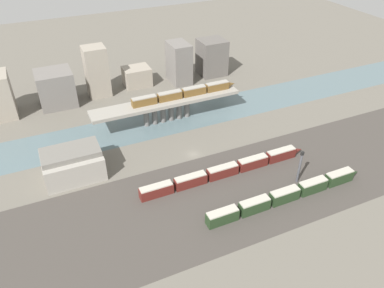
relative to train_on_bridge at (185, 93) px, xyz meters
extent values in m
plane|color=#666056|center=(-8.15, -26.24, -11.28)|extent=(400.00, 400.00, 0.00)
cube|color=#423D38|center=(-8.15, -50.24, -11.28)|extent=(280.00, 42.00, 0.01)
cube|color=slate|center=(-8.15, 0.00, -11.28)|extent=(320.00, 21.50, 0.01)
cube|color=gray|center=(-8.15, 0.00, -2.34)|extent=(61.98, 9.18, 1.35)
cylinder|color=slate|center=(-17.11, 0.00, -7.15)|extent=(2.16, 2.16, 8.27)
cylinder|color=slate|center=(-13.53, 0.00, -7.15)|extent=(2.16, 2.16, 8.27)
cylinder|color=slate|center=(-9.94, 0.00, -7.15)|extent=(2.16, 2.16, 8.27)
cylinder|color=slate|center=(-6.36, 0.00, -7.15)|extent=(2.16, 2.16, 8.27)
cylinder|color=slate|center=(-2.78, 0.00, -7.15)|extent=(2.16, 2.16, 8.27)
cylinder|color=slate|center=(0.81, 0.00, -7.15)|extent=(2.16, 2.16, 8.27)
cube|color=brown|center=(-17.44, 0.00, -0.16)|extent=(9.96, 2.82, 3.01)
cube|color=#9E998E|center=(-17.44, 0.00, 1.54)|extent=(9.57, 2.59, 0.40)
cube|color=brown|center=(-6.67, 0.00, -0.16)|extent=(9.96, 2.82, 3.01)
cube|color=#9E998E|center=(-6.67, 0.00, 1.54)|extent=(9.57, 2.59, 0.40)
cube|color=brown|center=(4.10, 0.00, -0.16)|extent=(9.96, 2.82, 3.01)
cube|color=#9E998E|center=(4.10, 0.00, 1.54)|extent=(9.57, 2.59, 0.40)
cube|color=brown|center=(14.88, 0.00, -0.16)|extent=(9.96, 2.82, 3.01)
cube|color=#9E998E|center=(14.88, 0.00, 1.54)|extent=(9.57, 2.59, 0.40)
cone|color=brown|center=(21.60, 0.00, -0.31)|extent=(3.49, 2.54, 2.54)
cube|color=#23381E|center=(-14.31, -60.10, -9.40)|extent=(9.66, 3.13, 3.75)
cube|color=#B7B2A3|center=(-14.31, -60.10, -7.33)|extent=(9.27, 2.88, 0.40)
cube|color=#23381E|center=(-3.46, -60.10, -9.40)|extent=(9.66, 3.13, 3.75)
cube|color=#B7B2A3|center=(-3.46, -60.10, -7.33)|extent=(9.27, 2.88, 0.40)
cube|color=#23381E|center=(7.38, -60.10, -9.40)|extent=(9.66, 3.13, 3.75)
cube|color=#B7B2A3|center=(7.38, -60.10, -7.33)|extent=(9.27, 2.88, 0.40)
cube|color=#23381E|center=(18.23, -60.10, -9.40)|extent=(9.66, 3.13, 3.75)
cube|color=#B7B2A3|center=(18.23, -60.10, -7.33)|extent=(9.27, 2.88, 0.40)
cube|color=#23381E|center=(29.07, -60.10, -9.40)|extent=(9.66, 3.13, 3.75)
cube|color=#B7B2A3|center=(29.07, -60.10, -7.33)|extent=(9.27, 2.88, 0.40)
cone|color=#23381E|center=(35.59, -60.10, -9.59)|extent=(3.38, 2.81, 2.81)
cube|color=#5B1E19|center=(-27.86, -41.54, -9.55)|extent=(10.80, 3.01, 3.46)
cube|color=#B7B2A3|center=(-27.86, -41.54, -7.62)|extent=(10.36, 2.77, 0.40)
cube|color=#5B1E19|center=(-16.08, -41.54, -9.55)|extent=(10.80, 3.01, 3.46)
cube|color=#B7B2A3|center=(-16.08, -41.54, -7.62)|extent=(10.36, 2.77, 0.40)
cube|color=#5B1E19|center=(-4.29, -41.54, -9.55)|extent=(10.80, 3.01, 3.46)
cube|color=#B7B2A3|center=(-4.29, -41.54, -7.62)|extent=(10.36, 2.77, 0.40)
cube|color=#5B1E19|center=(7.50, -41.54, -9.55)|extent=(10.80, 3.01, 3.46)
cube|color=#B7B2A3|center=(7.50, -41.54, -7.62)|extent=(10.36, 2.77, 0.40)
cube|color=#5B1E19|center=(19.29, -41.54, -9.55)|extent=(10.80, 3.01, 3.46)
cube|color=#B7B2A3|center=(19.29, -41.54, -7.62)|extent=(10.36, 2.77, 0.40)
cone|color=#5B1E19|center=(26.58, -41.54, -9.72)|extent=(3.78, 2.71, 2.71)
cube|color=#9E998E|center=(-49.57, -20.39, -7.10)|extent=(19.09, 15.00, 8.36)
cube|color=slate|center=(-49.57, -20.39, -2.00)|extent=(18.71, 10.50, 1.84)
cylinder|color=#4C4C51|center=(16.84, -54.27, -5.87)|extent=(0.84, 0.84, 10.82)
cube|color=black|center=(16.84, -54.27, 0.14)|extent=(1.00, 0.70, 1.20)
cube|color=slate|center=(-47.21, 33.72, -3.48)|extent=(15.27, 14.43, 15.60)
cube|color=gray|center=(-28.35, 35.65, 0.26)|extent=(9.86, 9.34, 23.07)
cube|color=gray|center=(-9.09, 38.24, -6.76)|extent=(12.63, 10.39, 9.03)
cube|color=slate|center=(11.26, 33.32, -1.39)|extent=(8.99, 13.49, 19.79)
cube|color=#605B56|center=(30.27, 35.44, -2.28)|extent=(13.06, 12.34, 18.01)
camera|label=1|loc=(-54.02, -126.88, 69.08)|focal=35.00mm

